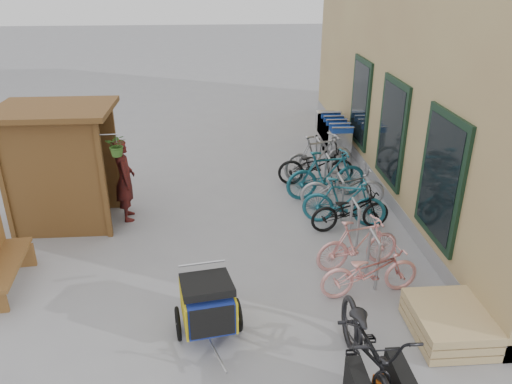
{
  "coord_description": "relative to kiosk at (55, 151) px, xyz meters",
  "views": [
    {
      "loc": [
        -0.12,
        -6.78,
        4.77
      ],
      "look_at": [
        0.5,
        1.5,
        1.0
      ],
      "focal_mm": 35.0,
      "sensor_mm": 36.0,
      "label": 1
    }
  ],
  "objects": [
    {
      "name": "cargo_bike",
      "position": [
        4.86,
        -4.69,
        -0.99
      ],
      "size": [
        0.78,
        2.18,
        1.14
      ],
      "rotation": [
        0.0,
        0.0,
        0.01
      ],
      "color": "black",
      "rests_on": "ground"
    },
    {
      "name": "kiosk",
      "position": [
        0.0,
        0.0,
        0.0
      ],
      "size": [
        2.49,
        1.65,
        2.4
      ],
      "color": "brown",
      "rests_on": "ground"
    },
    {
      "name": "ground",
      "position": [
        3.28,
        -2.47,
        -1.55
      ],
      "size": [
        80.0,
        80.0,
        0.0
      ],
      "primitive_type": "plane",
      "color": "gray"
    },
    {
      "name": "bike_3",
      "position": [
        5.57,
        -0.47,
        -1.05
      ],
      "size": [
        1.73,
        0.89,
        1.0
      ],
      "primitive_type": "imported",
      "rotation": [
        0.0,
        0.0,
        1.3
      ],
      "color": "#1D6376",
      "rests_on": "ground"
    },
    {
      "name": "bike_6",
      "position": [
        5.39,
        1.61,
        -1.08
      ],
      "size": [
        1.82,
        0.66,
        0.95
      ],
      "primitive_type": "imported",
      "rotation": [
        0.0,
        0.0,
        1.55
      ],
      "color": "black",
      "rests_on": "ground"
    },
    {
      "name": "child_trailer",
      "position": [
        2.91,
        -3.55,
        -1.05
      ],
      "size": [
        0.98,
        1.58,
        0.91
      ],
      "rotation": [
        0.0,
        0.0,
        0.16
      ],
      "color": "navy",
      "rests_on": "ground"
    },
    {
      "name": "bike_rack",
      "position": [
        5.58,
        -0.07,
        -1.04
      ],
      "size": [
        0.05,
        5.35,
        0.86
      ],
      "color": "#A5A8AD",
      "rests_on": "ground"
    },
    {
      "name": "person_kiosk",
      "position": [
        1.21,
        0.13,
        -0.7
      ],
      "size": [
        0.52,
        0.69,
        1.71
      ],
      "primitive_type": "imported",
      "rotation": [
        0.0,
        0.0,
        1.77
      ],
      "color": "maroon",
      "rests_on": "ground"
    },
    {
      "name": "bike_4",
      "position": [
        5.73,
        0.3,
        -1.08
      ],
      "size": [
        1.82,
        0.66,
        0.95
      ],
      "primitive_type": "imported",
      "rotation": [
        0.0,
        0.0,
        1.56
      ],
      "color": "#9A9A9E",
      "rests_on": "ground"
    },
    {
      "name": "bike_5",
      "position": [
        5.48,
        0.83,
        -1.0
      ],
      "size": [
        1.91,
        0.81,
        1.11
      ],
      "primitive_type": "imported",
      "rotation": [
        0.0,
        0.0,
        1.73
      ],
      "color": "#1D6376",
      "rests_on": "ground"
    },
    {
      "name": "bike_7",
      "position": [
        5.52,
        1.98,
        -0.99
      ],
      "size": [
        1.93,
        1.11,
        1.12
      ],
      "primitive_type": "imported",
      "rotation": [
        0.0,
        0.0,
        1.91
      ],
      "color": "#9A9A9E",
      "rests_on": "ground"
    },
    {
      "name": "bike_2",
      "position": [
        5.65,
        -0.68,
        -1.13
      ],
      "size": [
        1.66,
        0.76,
        0.84
      ],
      "primitive_type": "imported",
      "rotation": [
        0.0,
        0.0,
        1.7
      ],
      "color": "black",
      "rests_on": "ground"
    },
    {
      "name": "pallet_stack",
      "position": [
        6.28,
        -3.87,
        -1.34
      ],
      "size": [
        1.0,
        1.2,
        0.4
      ],
      "color": "tan",
      "rests_on": "ground"
    },
    {
      "name": "bike_1",
      "position": [
        5.44,
        -2.04,
        -1.09
      ],
      "size": [
        1.6,
        0.79,
        0.92
      ],
      "primitive_type": "imported",
      "rotation": [
        0.0,
        0.0,
        1.81
      ],
      "color": "pink",
      "rests_on": "ground"
    },
    {
      "name": "bike_0",
      "position": [
        5.43,
        -2.81,
        -1.13
      ],
      "size": [
        1.69,
        0.79,
        0.85
      ],
      "primitive_type": "imported",
      "rotation": [
        0.0,
        0.0,
        1.71
      ],
      "color": "pink",
      "rests_on": "ground"
    },
    {
      "name": "shopping_carts",
      "position": [
        6.28,
        3.91,
        -0.94
      ],
      "size": [
        0.58,
        2.31,
        1.04
      ],
      "color": "silver",
      "rests_on": "ground"
    },
    {
      "name": "building",
      "position": [
        9.77,
        2.03,
        1.94
      ],
      "size": [
        6.07,
        13.0,
        7.0
      ],
      "color": "tan",
      "rests_on": "ground"
    }
  ]
}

